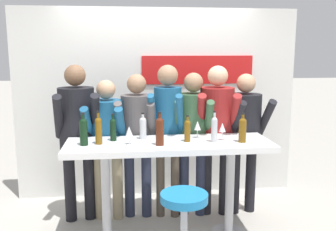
# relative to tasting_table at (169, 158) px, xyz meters

# --- Properties ---
(back_wall) EXTENTS (3.64, 0.12, 2.44)m
(back_wall) POSITION_rel_tasting_table_xyz_m (0.01, 1.27, 0.38)
(back_wall) COLOR silver
(back_wall) RESTS_ON ground_plane
(tasting_table) EXTENTS (2.04, 0.63, 1.01)m
(tasting_table) POSITION_rel_tasting_table_xyz_m (0.00, 0.00, 0.00)
(tasting_table) COLOR white
(tasting_table) RESTS_ON ground_plane
(bar_stool) EXTENTS (0.42, 0.42, 0.74)m
(bar_stool) POSITION_rel_tasting_table_xyz_m (0.05, -0.66, -0.36)
(bar_stool) COLOR #B2B2B7
(bar_stool) RESTS_ON ground_plane
(person_far_left) EXTENTS (0.51, 0.61, 1.76)m
(person_far_left) POSITION_rel_tasting_table_xyz_m (-0.95, 0.51, 0.24)
(person_far_left) COLOR black
(person_far_left) RESTS_ON ground_plane
(person_left) EXTENTS (0.49, 0.57, 1.59)m
(person_left) POSITION_rel_tasting_table_xyz_m (-0.63, 0.51, 0.13)
(person_left) COLOR gray
(person_left) RESTS_ON ground_plane
(person_center_left) EXTENTS (0.47, 0.56, 1.65)m
(person_center_left) POSITION_rel_tasting_table_xyz_m (-0.30, 0.53, 0.17)
(person_center_left) COLOR #23283D
(person_center_left) RESTS_ON ground_plane
(person_center) EXTENTS (0.44, 0.57, 1.75)m
(person_center) POSITION_rel_tasting_table_xyz_m (0.04, 0.49, 0.26)
(person_center) COLOR #473D33
(person_center) RESTS_ON ground_plane
(person_center_right) EXTENTS (0.46, 0.56, 1.66)m
(person_center_right) POSITION_rel_tasting_table_xyz_m (0.33, 0.50, 0.19)
(person_center_right) COLOR #23283D
(person_center_right) RESTS_ON ground_plane
(person_right) EXTENTS (0.52, 0.61, 1.74)m
(person_right) POSITION_rel_tasting_table_xyz_m (0.60, 0.49, 0.23)
(person_right) COLOR black
(person_right) RESTS_ON ground_plane
(person_far_right) EXTENTS (0.48, 0.57, 1.65)m
(person_far_right) POSITION_rel_tasting_table_xyz_m (0.94, 0.50, 0.17)
(person_far_right) COLOR black
(person_far_right) RESTS_ON ground_plane
(wine_bottle_0) EXTENTS (0.07, 0.07, 0.32)m
(wine_bottle_0) POSITION_rel_tasting_table_xyz_m (-0.69, 0.00, 0.31)
(wine_bottle_0) COLOR brown
(wine_bottle_0) RESTS_ON tasting_table
(wine_bottle_1) EXTENTS (0.08, 0.08, 0.32)m
(wine_bottle_1) POSITION_rel_tasting_table_xyz_m (-0.10, -0.11, 0.32)
(wine_bottle_1) COLOR #4C1E0F
(wine_bottle_1) RESTS_ON tasting_table
(wine_bottle_2) EXTENTS (0.07, 0.07, 0.27)m
(wine_bottle_2) POSITION_rel_tasting_table_xyz_m (-0.25, 0.15, 0.29)
(wine_bottle_2) COLOR #B7BCC1
(wine_bottle_2) RESTS_ON tasting_table
(wine_bottle_3) EXTENTS (0.08, 0.08, 0.32)m
(wine_bottle_3) POSITION_rel_tasting_table_xyz_m (-0.82, -0.03, 0.31)
(wine_bottle_3) COLOR black
(wine_bottle_3) RESTS_ON tasting_table
(wine_bottle_4) EXTENTS (0.06, 0.06, 0.27)m
(wine_bottle_4) POSITION_rel_tasting_table_xyz_m (-0.55, 0.12, 0.29)
(wine_bottle_4) COLOR black
(wine_bottle_4) RESTS_ON tasting_table
(wine_bottle_5) EXTENTS (0.07, 0.07, 0.29)m
(wine_bottle_5) POSITION_rel_tasting_table_xyz_m (0.72, -0.09, 0.30)
(wine_bottle_5) COLOR brown
(wine_bottle_5) RESTS_ON tasting_table
(wine_bottle_6) EXTENTS (0.06, 0.06, 0.31)m
(wine_bottle_6) POSITION_rel_tasting_table_xyz_m (0.44, -0.05, 0.31)
(wine_bottle_6) COLOR #B7BCC1
(wine_bottle_6) RESTS_ON tasting_table
(wine_bottle_7) EXTENTS (0.06, 0.06, 0.27)m
(wine_bottle_7) POSITION_rel_tasting_table_xyz_m (0.18, 0.00, 0.29)
(wine_bottle_7) COLOR brown
(wine_bottle_7) RESTS_ON tasting_table
(wine_glass_0) EXTENTS (0.07, 0.07, 0.18)m
(wine_glass_0) POSITION_rel_tasting_table_xyz_m (0.31, 0.14, 0.29)
(wine_glass_0) COLOR silver
(wine_glass_0) RESTS_ON tasting_table
(wine_glass_1) EXTENTS (0.07, 0.07, 0.18)m
(wine_glass_1) POSITION_rel_tasting_table_xyz_m (0.54, 0.02, 0.29)
(wine_glass_1) COLOR silver
(wine_glass_1) RESTS_ON tasting_table
(wine_glass_2) EXTENTS (0.07, 0.07, 0.18)m
(wine_glass_2) POSITION_rel_tasting_table_xyz_m (-0.39, -0.04, 0.29)
(wine_glass_2) COLOR silver
(wine_glass_2) RESTS_ON tasting_table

